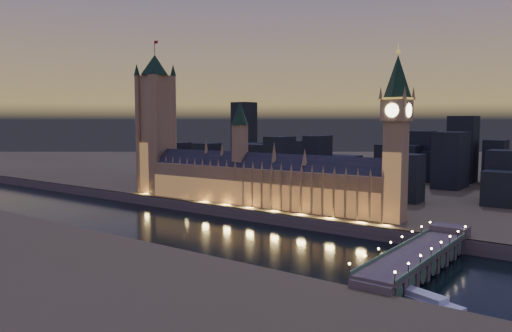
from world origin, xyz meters
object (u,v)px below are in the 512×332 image
Objects in this scene: elizabeth_tower at (396,124)px; westminster_bridge at (420,258)px; victoria_tower at (156,118)px; palace_of_westminster at (260,181)px; river_boat at (417,298)px.

westminster_bridge is (38.68, -65.37, -63.30)m from elizabeth_tower.
westminster_bridge is (256.68, -65.37, -67.77)m from victoria_tower.
victoria_tower is 218.05m from elizabeth_tower.
palace_of_westminster reaches higher than westminster_bridge.
elizabeth_tower is at bearing 120.62° from westminster_bridge.
palace_of_westminster is 190.76m from river_boat.
elizabeth_tower is (218.00, -0.01, -4.47)m from victoria_tower.
elizabeth_tower reaches higher than palace_of_westminster.
river_boat is at bearing -34.29° from palace_of_westminster.
victoria_tower is 1.17× the size of westminster_bridge.
palace_of_westminster is at bearing 145.71° from river_boat.
victoria_tower reaches higher than elizabeth_tower.
westminster_bridge is (143.26, -65.20, -20.39)m from palace_of_westminster.
victoria_tower is 1.20× the size of elizabeth_tower.
elizabeth_tower is (104.58, 0.17, 42.92)m from palace_of_westminster.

